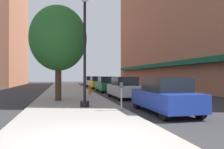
# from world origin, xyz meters

# --- Properties ---
(ground_plane) EXTENTS (90.00, 90.00, 0.00)m
(ground_plane) POSITION_xyz_m (4.00, 18.00, 0.00)
(ground_plane) COLOR #2D2D30
(sidewalk_slab) EXTENTS (4.80, 50.00, 0.12)m
(sidewalk_slab) POSITION_xyz_m (0.00, 19.00, 0.06)
(sidewalk_slab) COLOR gray
(sidewalk_slab) RESTS_ON ground
(building_right_brick) EXTENTS (6.80, 40.00, 24.35)m
(building_right_brick) POSITION_xyz_m (14.99, 22.00, 12.15)
(building_right_brick) COLOR #9E6047
(building_right_brick) RESTS_ON ground
(building_far_background) EXTENTS (6.80, 18.00, 19.94)m
(building_far_background) POSITION_xyz_m (-11.01, 37.00, 9.95)
(building_far_background) COLOR #9E6047
(building_far_background) RESTS_ON ground
(lamppost) EXTENTS (0.48, 0.48, 5.90)m
(lamppost) POSITION_xyz_m (0.52, 6.07, 3.20)
(lamppost) COLOR black
(lamppost) RESTS_ON sidewalk_slab
(fire_hydrant) EXTENTS (0.33, 0.26, 0.79)m
(fire_hydrant) POSITION_xyz_m (1.74, 13.81, 0.52)
(fire_hydrant) COLOR #E05614
(fire_hydrant) RESTS_ON sidewalk_slab
(parking_meter_near) EXTENTS (0.14, 0.09, 1.31)m
(parking_meter_near) POSITION_xyz_m (2.05, 4.42, 0.95)
(parking_meter_near) COLOR slate
(parking_meter_near) RESTS_ON sidewalk_slab
(tree_near) EXTENTS (3.69, 3.69, 6.19)m
(tree_near) POSITION_xyz_m (-0.88, 9.35, 4.17)
(tree_near) COLOR #422D1E
(tree_near) RESTS_ON sidewalk_slab
(car_blue) EXTENTS (1.80, 4.30, 1.66)m
(car_blue) POSITION_xyz_m (4.00, 3.96, 0.81)
(car_blue) COLOR black
(car_blue) RESTS_ON ground
(car_silver) EXTENTS (1.80, 4.30, 1.66)m
(car_silver) POSITION_xyz_m (4.00, 10.88, 0.81)
(car_silver) COLOR black
(car_silver) RESTS_ON ground
(car_green) EXTENTS (1.80, 4.30, 1.66)m
(car_green) POSITION_xyz_m (4.00, 17.85, 0.81)
(car_green) COLOR black
(car_green) RESTS_ON ground
(car_yellow) EXTENTS (1.80, 4.30, 1.66)m
(car_yellow) POSITION_xyz_m (4.00, 24.71, 0.81)
(car_yellow) COLOR black
(car_yellow) RESTS_ON ground
(car_white) EXTENTS (1.80, 4.30, 1.66)m
(car_white) POSITION_xyz_m (4.00, 31.79, 0.81)
(car_white) COLOR black
(car_white) RESTS_ON ground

